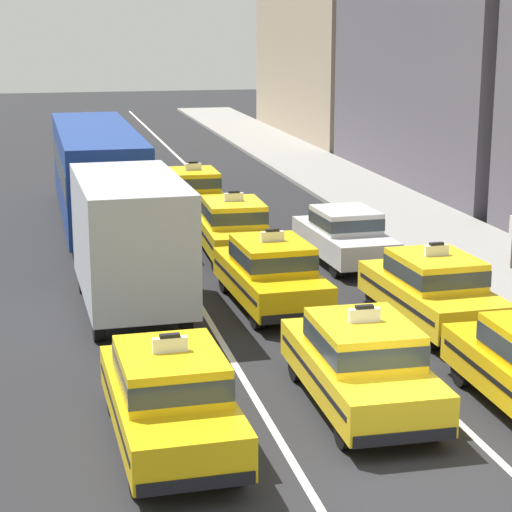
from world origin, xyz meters
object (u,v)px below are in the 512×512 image
(taxi_center_fourth, at_px, (193,192))
(sedan_right_third, at_px, (345,234))
(taxi_left_nearest, at_px, (170,396))
(taxi_center_third, at_px, (233,227))
(box_truck_left_second, at_px, (127,235))
(bus_left_third, at_px, (97,169))
(taxi_center_second, at_px, (271,272))
(taxi_right_second, at_px, (433,288))
(taxi_center_nearest, at_px, (361,362))

(taxi_center_fourth, height_order, sedan_right_third, taxi_center_fourth)
(taxi_left_nearest, distance_m, taxi_center_third, 12.86)
(box_truck_left_second, height_order, bus_left_third, box_truck_left_second)
(taxi_center_second, relative_size, taxi_right_second, 1.00)
(box_truck_left_second, bearing_deg, bus_left_third, 90.24)
(bus_left_third, relative_size, taxi_center_third, 2.44)
(box_truck_left_second, distance_m, bus_left_third, 10.14)
(taxi_left_nearest, relative_size, taxi_center_nearest, 1.01)
(taxi_center_third, bearing_deg, taxi_center_nearest, -90.28)
(taxi_center_fourth, distance_m, sedan_right_third, 8.11)
(taxi_center_third, height_order, taxi_center_fourth, same)
(taxi_center_third, relative_size, sedan_right_third, 1.05)
(bus_left_third, height_order, sedan_right_third, bus_left_third)
(taxi_right_second, relative_size, sedan_right_third, 1.06)
(sedan_right_third, bearing_deg, taxi_center_fourth, 112.64)
(bus_left_third, bearing_deg, taxi_center_third, -58.64)
(box_truck_left_second, relative_size, taxi_right_second, 1.52)
(taxi_center_second, height_order, taxi_center_fourth, same)
(taxi_center_second, bearing_deg, box_truck_left_second, 165.70)
(taxi_center_second, height_order, taxi_right_second, same)
(taxi_right_second, bearing_deg, taxi_center_second, 145.99)
(taxi_left_nearest, relative_size, taxi_center_third, 1.00)
(taxi_left_nearest, xyz_separation_m, box_truck_left_second, (0.09, 7.99, 0.90))
(taxi_center_nearest, xyz_separation_m, taxi_center_fourth, (-0.15, 17.55, 0.00))
(bus_left_third, relative_size, sedan_right_third, 2.57)
(taxi_left_nearest, distance_m, bus_left_third, 18.16)
(taxi_center_nearest, bearing_deg, taxi_center_third, 89.72)
(taxi_center_nearest, xyz_separation_m, taxi_right_second, (3.13, 4.18, 0.00))
(taxi_left_nearest, bearing_deg, box_truck_left_second, 89.35)
(box_truck_left_second, xyz_separation_m, taxi_right_second, (6.55, -3.02, -0.90))
(box_truck_left_second, xyz_separation_m, taxi_center_third, (3.48, 4.37, -0.90))
(bus_left_third, relative_size, taxi_center_nearest, 2.45)
(taxi_left_nearest, xyz_separation_m, bus_left_third, (0.05, 18.13, 0.94))
(bus_left_third, xyz_separation_m, sedan_right_third, (6.43, -7.28, -0.97))
(box_truck_left_second, distance_m, taxi_center_second, 3.56)
(taxi_left_nearest, xyz_separation_m, sedan_right_third, (6.48, 10.85, -0.03))
(taxi_center_second, xyz_separation_m, taxi_center_fourth, (-0.07, 11.20, 0.00))
(sedan_right_third, bearing_deg, taxi_left_nearest, -120.84)
(box_truck_left_second, bearing_deg, taxi_center_fourth, 72.49)
(taxi_left_nearest, xyz_separation_m, taxi_center_nearest, (3.51, 0.79, 0.00))
(taxi_right_second, bearing_deg, box_truck_left_second, 155.24)
(box_truck_left_second, distance_m, sedan_right_third, 7.06)
(taxi_center_third, bearing_deg, bus_left_third, 121.36)
(taxi_left_nearest, xyz_separation_m, taxi_right_second, (6.64, 4.97, 0.00))
(box_truck_left_second, xyz_separation_m, taxi_center_fourth, (3.27, 10.35, -0.90))
(bus_left_third, distance_m, taxi_center_nearest, 17.71)
(taxi_left_nearest, relative_size, taxi_right_second, 1.00)
(taxi_left_nearest, height_order, bus_left_third, bus_left_third)
(taxi_left_nearest, height_order, box_truck_left_second, box_truck_left_second)
(sedan_right_third, bearing_deg, taxi_center_second, -129.46)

